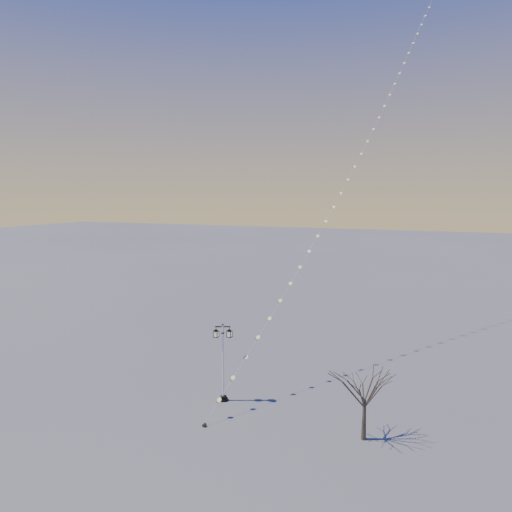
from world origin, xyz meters
The scene contains 4 objects.
ground centered at (0.00, 0.00, 0.00)m, with size 300.00×300.00×0.00m, color slate.
street_lamp centered at (-1.29, 2.84, 2.63)m, with size 1.15×0.71×4.76m.
bare_tree centered at (7.24, 1.62, 2.75)m, with size 2.38×2.38×3.96m.
kite_train centered at (3.72, 18.78, 17.66)m, with size 9.67×38.91×35.55m.
Camera 1 is at (10.51, -20.42, 12.23)m, focal length 31.93 mm.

